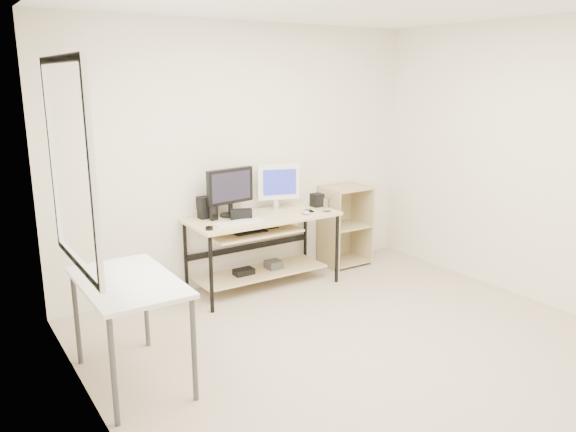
% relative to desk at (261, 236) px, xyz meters
% --- Properties ---
extents(room, '(4.01, 4.01, 2.62)m').
position_rel_desk_xyz_m(room, '(-0.11, -1.62, 0.78)').
color(room, '#BFAD92').
rests_on(room, ground).
extents(desk, '(1.50, 0.65, 0.75)m').
position_rel_desk_xyz_m(desk, '(0.00, 0.00, 0.00)').
color(desk, beige).
rests_on(desk, ground).
extents(side_table, '(0.60, 1.00, 0.75)m').
position_rel_desk_xyz_m(side_table, '(-1.65, -1.06, 0.13)').
color(side_table, white).
rests_on(side_table, ground).
extents(shelf_unit, '(0.50, 0.40, 0.90)m').
position_rel_desk_xyz_m(shelf_unit, '(1.18, 0.16, -0.09)').
color(shelf_unit, tan).
rests_on(shelf_unit, ground).
extents(black_monitor, '(0.52, 0.21, 0.47)m').
position_rel_desk_xyz_m(black_monitor, '(-0.25, 0.15, 0.48)').
color(black_monitor, black).
rests_on(black_monitor, desk).
extents(white_imac, '(0.43, 0.17, 0.47)m').
position_rel_desk_xyz_m(white_imac, '(0.31, 0.16, 0.48)').
color(white_imac, silver).
rests_on(white_imac, desk).
extents(keyboard, '(0.47, 0.14, 0.02)m').
position_rel_desk_xyz_m(keyboard, '(-0.31, -0.14, 0.22)').
color(keyboard, white).
rests_on(keyboard, desk).
extents(mouse, '(0.08, 0.12, 0.04)m').
position_rel_desk_xyz_m(mouse, '(0.41, -0.19, 0.23)').
color(mouse, '#B3B3B8').
rests_on(mouse, desk).
extents(center_speaker, '(0.22, 0.15, 0.10)m').
position_rel_desk_xyz_m(center_speaker, '(-0.23, -0.03, 0.26)').
color(center_speaker, black).
rests_on(center_speaker, desk).
extents(speaker_left, '(0.11, 0.11, 0.21)m').
position_rel_desk_xyz_m(speaker_left, '(-0.51, 0.21, 0.32)').
color(speaker_left, black).
rests_on(speaker_left, desk).
extents(speaker_right, '(0.12, 0.12, 0.14)m').
position_rel_desk_xyz_m(speaker_right, '(0.71, 0.03, 0.28)').
color(speaker_right, black).
rests_on(speaker_right, desk).
extents(audio_controller, '(0.08, 0.06, 0.14)m').
position_rel_desk_xyz_m(audio_controller, '(-0.46, 0.09, 0.28)').
color(audio_controller, black).
rests_on(audio_controller, desk).
extents(volume_puck, '(0.07, 0.07, 0.03)m').
position_rel_desk_xyz_m(volume_puck, '(-0.65, -0.20, 0.23)').
color(volume_puck, black).
rests_on(volume_puck, desk).
extents(smartphone, '(0.08, 0.13, 0.01)m').
position_rel_desk_xyz_m(smartphone, '(0.51, -0.11, 0.22)').
color(smartphone, black).
rests_on(smartphone, desk).
extents(coaster, '(0.11, 0.11, 0.01)m').
position_rel_desk_xyz_m(coaster, '(0.65, -0.22, 0.21)').
color(coaster, '#9C6E46').
rests_on(coaster, desk).
extents(drinking_glass, '(0.08, 0.08, 0.13)m').
position_rel_desk_xyz_m(drinking_glass, '(0.65, -0.22, 0.28)').
color(drinking_glass, white).
rests_on(drinking_glass, coaster).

